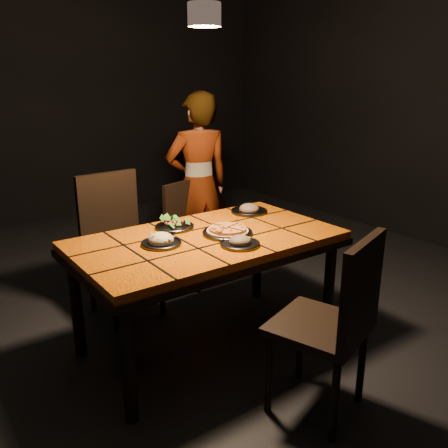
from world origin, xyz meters
TOP-DOWN VIEW (x-y plane):
  - room_shell at (0.00, 0.00)m, footprint 6.04×7.04m
  - dining_table at (0.00, 0.00)m, footprint 1.62×0.92m
  - chair_near at (0.14, -0.92)m, footprint 0.56×0.56m
  - chair_far_left at (-0.24, 0.81)m, footprint 0.49×0.49m
  - chair_far_right at (0.46, 0.96)m, footprint 0.47×0.47m
  - diner at (0.65, 1.10)m, footprint 0.64×0.49m
  - pendant_lamp at (0.00, 0.00)m, footprint 0.18×0.18m
  - plate_pizza at (0.13, -0.04)m, footprint 0.32×0.32m
  - plate_pasta at (-0.30, 0.03)m, footprint 0.24×0.24m
  - plate_salad at (-0.08, 0.26)m, footprint 0.25×0.25m
  - plate_mushroom_a at (0.07, -0.25)m, footprint 0.23×0.23m
  - plate_mushroom_b at (0.54, 0.26)m, footprint 0.26×0.26m

SIDE VIEW (x-z plane):
  - chair_far_right at x=0.46m, z-range 0.06..0.91m
  - chair_near at x=0.14m, z-range 0.07..1.05m
  - chair_far_left at x=-0.24m, z-range 0.07..1.10m
  - dining_table at x=0.00m, z-range 0.30..1.05m
  - plate_pizza at x=0.13m, z-range 0.75..0.79m
  - plate_mushroom_a at x=0.07m, z-range 0.73..0.81m
  - plate_pasta at x=-0.30m, z-range 0.73..0.81m
  - plate_mushroom_b at x=0.54m, z-range 0.73..0.82m
  - plate_salad at x=-0.08m, z-range 0.74..0.81m
  - diner at x=0.65m, z-range 0.00..1.57m
  - room_shell at x=0.00m, z-range -0.04..3.04m
  - pendant_lamp at x=0.00m, z-range 1.49..2.55m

